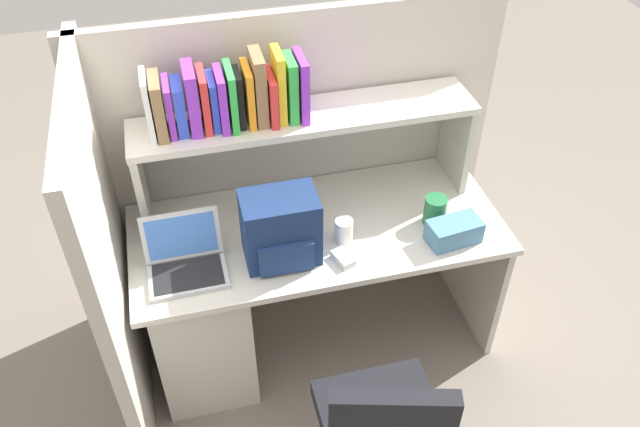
# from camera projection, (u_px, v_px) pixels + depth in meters

# --- Properties ---
(ground_plane) EXTENTS (8.00, 8.00, 0.00)m
(ground_plane) POSITION_uv_depth(u_px,v_px,m) (318.00, 334.00, 3.27)
(ground_plane) COLOR slate
(desk) EXTENTS (1.60, 0.70, 0.73)m
(desk) POSITION_uv_depth(u_px,v_px,m) (234.00, 295.00, 2.93)
(desk) COLOR beige
(desk) RESTS_ON ground_plane
(cubicle_partition_rear) EXTENTS (1.84, 0.05, 1.55)m
(cubicle_partition_rear) POSITION_uv_depth(u_px,v_px,m) (298.00, 168.00, 3.04)
(cubicle_partition_rear) COLOR #BCB5A8
(cubicle_partition_rear) RESTS_ON ground_plane
(cubicle_partition_left) EXTENTS (0.05, 1.06, 1.55)m
(cubicle_partition_left) POSITION_uv_depth(u_px,v_px,m) (113.00, 262.00, 2.57)
(cubicle_partition_left) COLOR #BCB5A8
(cubicle_partition_left) RESTS_ON ground_plane
(overhead_hutch) EXTENTS (1.44, 0.28, 0.45)m
(overhead_hutch) POSITION_uv_depth(u_px,v_px,m) (305.00, 134.00, 2.71)
(overhead_hutch) COLOR #BCB7AC
(overhead_hutch) RESTS_ON desk
(reference_books_on_shelf) EXTENTS (0.62, 0.19, 0.29)m
(reference_books_on_shelf) POSITION_uv_depth(u_px,v_px,m) (228.00, 97.00, 2.51)
(reference_books_on_shelf) COLOR white
(reference_books_on_shelf) RESTS_ON overhead_hutch
(laptop) EXTENTS (0.31, 0.27, 0.22)m
(laptop) POSITION_uv_depth(u_px,v_px,m) (186.00, 260.00, 2.57)
(laptop) COLOR #B7BABF
(laptop) RESTS_ON desk
(backpack) EXTENTS (0.30, 0.23, 0.30)m
(backpack) POSITION_uv_depth(u_px,v_px,m) (281.00, 229.00, 2.56)
(backpack) COLOR navy
(backpack) RESTS_ON desk
(computer_mouse) EXTENTS (0.09, 0.12, 0.03)m
(computer_mouse) POSITION_uv_depth(u_px,v_px,m) (343.00, 258.00, 2.63)
(computer_mouse) COLOR silver
(computer_mouse) RESTS_ON desk
(paper_cup) EXTENTS (0.08, 0.08, 0.11)m
(paper_cup) POSITION_uv_depth(u_px,v_px,m) (344.00, 231.00, 2.70)
(paper_cup) COLOR white
(paper_cup) RESTS_ON desk
(tissue_box) EXTENTS (0.23, 0.15, 0.10)m
(tissue_box) POSITION_uv_depth(u_px,v_px,m) (454.00, 231.00, 2.70)
(tissue_box) COLOR teal
(tissue_box) RESTS_ON desk
(snack_canister) EXTENTS (0.10, 0.10, 0.13)m
(snack_canister) POSITION_uv_depth(u_px,v_px,m) (435.00, 211.00, 2.77)
(snack_canister) COLOR #26723F
(snack_canister) RESTS_ON desk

